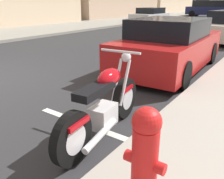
# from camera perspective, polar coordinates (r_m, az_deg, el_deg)

# --- Properties ---
(sidewalk_far_curb) EXTENTS (120.00, 5.00, 0.14)m
(sidewalk_far_curb) POSITION_cam_1_polar(r_m,az_deg,el_deg) (19.33, -6.75, 15.15)
(sidewalk_far_curb) COLOR gray
(sidewalk_far_curb) RESTS_ON ground
(parking_stall_stripe) EXTENTS (0.12, 2.20, 0.01)m
(parking_stall_stripe) POSITION_cam_1_polar(r_m,az_deg,el_deg) (3.60, -4.52, -9.02)
(parking_stall_stripe) COLOR silver
(parking_stall_stripe) RESTS_ON ground
(parked_motorcycle) EXTENTS (2.01, 0.62, 1.12)m
(parked_motorcycle) POSITION_cam_1_polar(r_m,az_deg,el_deg) (3.21, -1.95, -4.23)
(parked_motorcycle) COLOR black
(parked_motorcycle) RESTS_ON ground
(parked_car_across_street) EXTENTS (4.23, 1.92, 1.38)m
(parked_car_across_street) POSITION_cam_1_polar(r_m,az_deg,el_deg) (6.64, 13.84, 10.09)
(parked_car_across_street) COLOR #AD1919
(parked_car_across_street) RESTS_ON ground
(crossing_truck) EXTENTS (2.07, 5.58, 1.96)m
(crossing_truck) POSITION_cam_1_polar(r_m,az_deg,el_deg) (33.02, 22.55, 17.56)
(crossing_truck) COLOR #141947
(crossing_truck) RESTS_ON ground
(car_opposite_curb) EXTENTS (4.24, 1.87, 1.31)m
(car_opposite_curb) POSITION_cam_1_polar(r_m,az_deg,el_deg) (21.49, 9.16, 17.06)
(car_opposite_curb) COLOR silver
(car_opposite_curb) RESTS_ON ground
(fire_hydrant) EXTENTS (0.24, 0.36, 0.87)m
(fire_hydrant) POSITION_cam_1_polar(r_m,az_deg,el_deg) (2.02, 7.95, -15.03)
(fire_hydrant) COLOR red
(fire_hydrant) RESTS_ON sidewalk_near_curb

